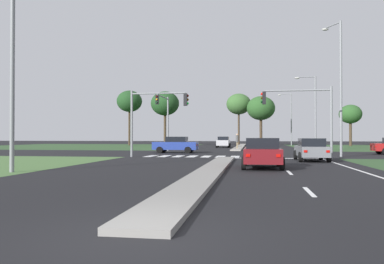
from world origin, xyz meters
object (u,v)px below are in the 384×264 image
object	(u,v)px
car_blue_fifth	(176,145)
car_grey_sixth	(311,149)
treeline_near	(129,102)
car_maroon_second	(262,153)
treeline_second	(165,104)
traffic_signal_near_right	(304,108)
traffic_signal_near_left	(153,111)
pedestrian_at_median	(237,139)
street_lamp_fourth	(290,116)
street_lamp_near	(10,69)
street_lamp_second	(339,82)
street_lamp_third	(313,109)
treeline_third	(239,104)
treeline_fifth	(350,114)
traffic_signal_far_left	(164,113)
treeline_fourth	(261,108)
car_silver_near	(223,142)

from	to	relation	value
car_blue_fifth	car_grey_sixth	bearing A→B (deg)	-133.54
treeline_near	car_maroon_second	bearing A→B (deg)	-64.50
treeline_second	traffic_signal_near_right	bearing A→B (deg)	-62.37
traffic_signal_near_left	treeline_near	distance (m)	41.51
car_blue_fifth	pedestrian_at_median	bearing A→B (deg)	-27.89
traffic_signal_near_right	pedestrian_at_median	size ratio (longest dim) A/B	2.88
pedestrian_at_median	car_blue_fifth	bearing A→B (deg)	141.30
car_blue_fifth	traffic_signal_near_left	distance (m)	8.34
street_lamp_fourth	car_maroon_second	bearing A→B (deg)	-97.00
street_lamp_near	car_maroon_second	bearing A→B (deg)	20.74
street_lamp_second	street_lamp_third	size ratio (longest dim) A/B	1.29
car_maroon_second	street_lamp_near	size ratio (longest dim) A/B	0.50
traffic_signal_near_right	street_lamp_third	xyz separation A→B (m)	(3.00, 15.13, 1.04)
traffic_signal_near_right	treeline_third	xyz separation A→B (m)	(-6.18, 40.16, 3.75)
pedestrian_at_median	treeline_fifth	distance (m)	28.67
street_lamp_fourth	treeline_third	world-z (taller)	street_lamp_fourth
traffic_signal_far_left	street_lamp_third	world-z (taller)	street_lamp_third
car_blue_fifth	traffic_signal_near_left	xyz separation A→B (m)	(-0.24, -7.84, 2.83)
car_blue_fifth	treeline_fourth	distance (m)	31.46
car_grey_sixth	traffic_signal_near_left	size ratio (longest dim) A/B	0.85
car_silver_near	treeline_near	xyz separation A→B (m)	(-18.18, 11.58, 7.26)
treeline_near	street_lamp_third	bearing A→B (deg)	-38.80
car_grey_sixth	pedestrian_at_median	bearing A→B (deg)	104.93
street_lamp_third	pedestrian_at_median	world-z (taller)	street_lamp_third
treeline_fifth	treeline_fourth	bearing A→B (deg)	-170.74
car_blue_fifth	treeline_near	bearing A→B (deg)	25.86
car_blue_fifth	treeline_near	world-z (taller)	treeline_near
car_silver_near	street_lamp_near	xyz separation A→B (m)	(-6.52, -40.62, 3.83)
traffic_signal_near_right	pedestrian_at_median	xyz separation A→B (m)	(-5.63, 18.49, -2.43)
traffic_signal_near_left	street_lamp_third	distance (m)	20.98
car_blue_fifth	street_lamp_fourth	bearing A→B (deg)	-22.74
car_blue_fifth	car_silver_near	bearing A→B (deg)	-9.73
street_lamp_second	street_lamp_near	bearing A→B (deg)	-137.01
traffic_signal_far_left	treeline_fifth	world-z (taller)	treeline_fifth
treeline_fifth	pedestrian_at_median	bearing A→B (deg)	-130.84
traffic_signal_near_right	street_lamp_second	world-z (taller)	street_lamp_second
traffic_signal_far_left	treeline_fourth	xyz separation A→B (m)	(10.94, 26.14, 2.22)
street_lamp_second	treeline_second	xyz separation A→B (m)	(-21.99, 33.21, 1.37)
car_maroon_second	street_lamp_second	distance (m)	14.74
car_grey_sixth	treeline_near	xyz separation A→B (m)	(-26.25, 41.52, 7.31)
car_blue_fifth	treeline_fifth	world-z (taller)	treeline_fifth
car_grey_sixth	treeline_near	world-z (taller)	treeline_near
treeline_second	car_grey_sixth	bearing A→B (deg)	-64.08
treeline_fifth	treeline_second	bearing A→B (deg)	-172.95
car_grey_sixth	treeline_fourth	bearing A→B (deg)	93.39
street_lamp_third	traffic_signal_near_right	bearing A→B (deg)	-101.22
car_grey_sixth	street_lamp_third	xyz separation A→B (m)	(2.92, 18.07, 3.97)
treeline_third	treeline_fourth	world-z (taller)	treeline_third
traffic_signal_far_left	street_lamp_second	distance (m)	18.55
traffic_signal_far_left	car_grey_sixth	bearing A→B (deg)	-46.95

